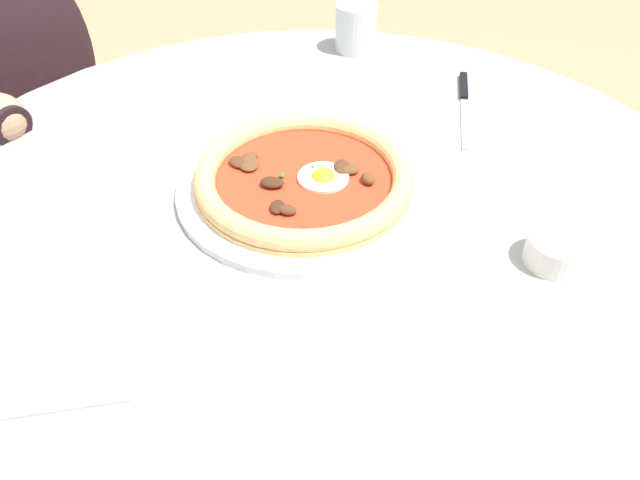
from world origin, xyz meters
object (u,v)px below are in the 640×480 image
at_px(steak_knife, 464,97).
at_px(diner_person, 28,160).
at_px(ramekin_capers, 557,249).
at_px(dining_table, 314,283).
at_px(pizza_on_plate, 304,180).
at_px(fork_utensil, 29,411).
at_px(water_glass, 356,30).

bearing_deg(steak_knife, diner_person, 74.69).
height_order(ramekin_capers, diner_person, diner_person).
xyz_separation_m(dining_table, pizza_on_plate, (0.04, 0.01, 0.14)).
height_order(ramekin_capers, fork_utensil, ramekin_capers).
relative_size(dining_table, diner_person, 0.92).
distance_m(dining_table, water_glass, 0.47).
distance_m(ramekin_capers, fork_utensil, 0.52).
distance_m(pizza_on_plate, steak_knife, 0.32).
relative_size(dining_table, pizza_on_plate, 3.40).
distance_m(water_glass, diner_person, 0.70).
relative_size(steak_knife, fork_utensil, 1.27).
xyz_separation_m(steak_knife, ramekin_capers, (-0.35, -0.03, 0.01)).
height_order(steak_knife, diner_person, diner_person).
bearing_deg(steak_knife, dining_table, 139.11).
relative_size(water_glass, ramekin_capers, 1.19).
xyz_separation_m(ramekin_capers, fork_utensil, (-0.18, 0.49, -0.02)).
bearing_deg(diner_person, fork_utensil, -155.88).
bearing_deg(steak_knife, fork_utensil, 138.46).
height_order(steak_knife, ramekin_capers, ramekin_capers).
bearing_deg(dining_table, diner_person, 50.11).
relative_size(pizza_on_plate, water_glass, 4.03).
relative_size(fork_utensil, diner_person, 0.15).
height_order(water_glass, ramekin_capers, water_glass).
height_order(dining_table, ramekin_capers, ramekin_capers).
height_order(pizza_on_plate, ramekin_capers, pizza_on_plate).
height_order(dining_table, water_glass, water_glass).
xyz_separation_m(ramekin_capers, diner_person, (0.57, 0.82, -0.26)).
bearing_deg(ramekin_capers, diner_person, 55.49).
height_order(dining_table, fork_utensil, fork_utensil).
xyz_separation_m(pizza_on_plate, fork_utensil, (-0.30, 0.23, -0.01)).
xyz_separation_m(pizza_on_plate, diner_person, (0.44, 0.56, -0.26)).
xyz_separation_m(dining_table, ramekin_capers, (-0.09, -0.25, 0.14)).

